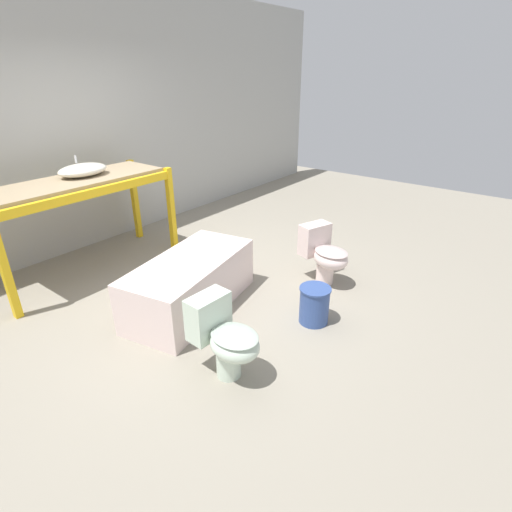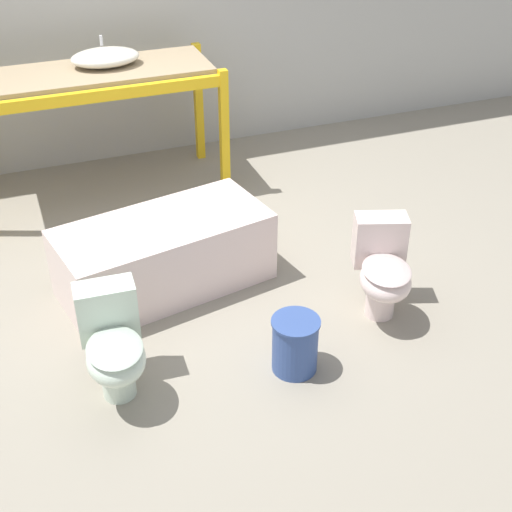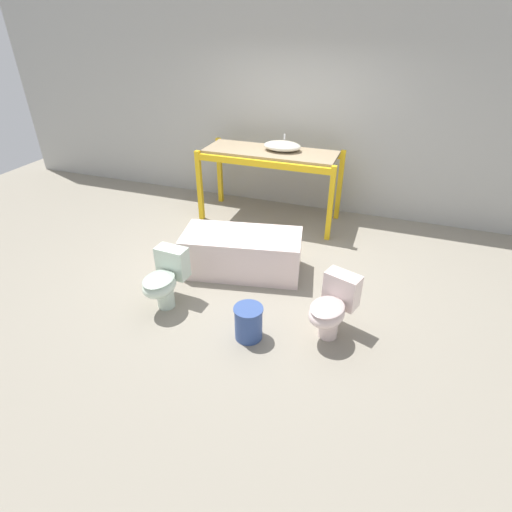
# 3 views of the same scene
# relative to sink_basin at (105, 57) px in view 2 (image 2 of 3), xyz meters

# --- Properties ---
(ground_plane) EXTENTS (12.00, 12.00, 0.00)m
(ground_plane) POSITION_rel_sink_basin_xyz_m (0.10, -1.38, -1.15)
(ground_plane) COLOR gray
(shelving_rack) EXTENTS (2.07, 0.81, 1.08)m
(shelving_rack) POSITION_rel_sink_basin_xyz_m (-0.16, -0.06, -0.23)
(shelving_rack) COLOR yellow
(shelving_rack) RESTS_ON ground_plane
(sink_basin) EXTENTS (0.55, 0.38, 0.21)m
(sink_basin) POSITION_rel_sink_basin_xyz_m (0.00, 0.00, 0.00)
(sink_basin) COLOR silver
(sink_basin) RESTS_ON shelving_rack
(bathtub_main) EXTENTS (1.53, 0.92, 0.52)m
(bathtub_main) POSITION_rel_sink_basin_xyz_m (-0.00, -1.62, -0.85)
(bathtub_main) COLOR silver
(bathtub_main) RESTS_ON ground_plane
(toilet_near) EXTENTS (0.37, 0.58, 0.63)m
(toilet_near) POSITION_rel_sink_basin_xyz_m (-0.53, -2.53, -0.80)
(toilet_near) COLOR silver
(toilet_near) RESTS_ON ground_plane
(toilet_far) EXTENTS (0.50, 0.64, 0.63)m
(toilet_far) POSITION_rel_sink_basin_xyz_m (1.25, -2.40, -0.80)
(toilet_far) COLOR silver
(toilet_far) RESTS_ON ground_plane
(bucket_white) EXTENTS (0.29, 0.29, 0.36)m
(bucket_white) POSITION_rel_sink_basin_xyz_m (0.50, -2.72, -0.96)
(bucket_white) COLOR #334C8C
(bucket_white) RESTS_ON ground_plane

